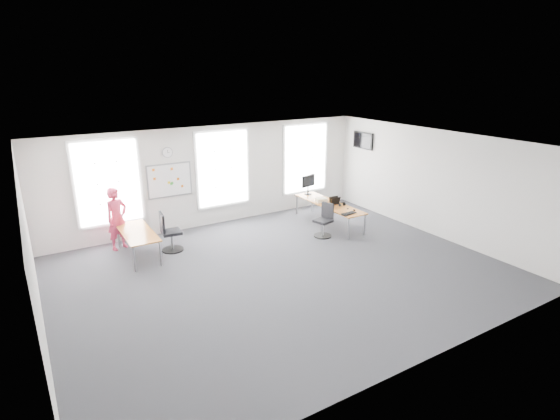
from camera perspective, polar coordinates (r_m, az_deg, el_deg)
floor at (r=10.40m, az=0.39°, el=-8.12°), size 10.00×10.00×0.00m
ceiling at (r=9.46m, az=0.43°, el=8.41°), size 10.00×10.00×0.00m
wall_back at (r=13.27m, az=-8.68°, el=4.41°), size 10.00×0.00×10.00m
wall_front at (r=7.00m, az=18.02°, el=-9.08°), size 10.00×0.00×10.00m
wall_left at (r=8.53m, az=-29.73°, el=-5.68°), size 0.00×10.00×10.00m
wall_right at (r=13.05m, az=19.50°, el=3.34°), size 0.00×10.00×10.00m
window_left at (r=12.41m, az=-21.55°, el=3.33°), size 1.60×0.06×2.20m
window_mid at (r=13.32m, az=-7.48°, el=5.39°), size 1.60×0.06×2.20m
window_right at (r=14.74m, az=3.30°, el=6.75°), size 1.60×0.06×2.20m
desk_right at (r=13.37m, az=6.40°, el=0.70°), size 0.73×2.73×0.66m
desk_left at (r=11.56m, az=-18.14°, el=-2.97°), size 0.74×1.84×0.67m
chair_right at (r=12.47m, az=5.80°, el=-1.56°), size 0.53×0.53×0.96m
chair_left at (r=11.74m, az=-14.28°, el=-3.07°), size 0.57×0.57×1.06m
person at (r=12.17m, az=-20.51°, el=-1.06°), size 0.72×0.62×1.67m
whiteboard at (r=12.80m, az=-14.22°, el=3.78°), size 1.20×0.03×0.90m
wall_clock at (r=12.63m, az=-14.50°, el=7.30°), size 0.30×0.04×0.30m
tv at (r=14.89m, az=10.80°, el=8.92°), size 0.06×0.90×0.55m
keyboard at (r=12.45m, az=8.98°, el=-0.47°), size 0.50×0.26×0.02m
mouse at (r=12.76m, az=9.67°, el=-0.00°), size 0.09×0.11×0.04m
lens_cap at (r=12.90m, az=8.85°, el=0.16°), size 0.08×0.08×0.01m
headphones at (r=13.12m, az=8.09°, el=0.73°), size 0.20×0.11×0.12m
laptop_sleeve at (r=13.19m, az=7.14°, el=1.19°), size 0.32×0.19×0.25m
paper_stack at (r=13.48m, az=5.41°, el=1.32°), size 0.36×0.30×0.11m
monitor at (r=14.16m, az=3.72°, el=3.57°), size 0.57×0.24×0.64m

